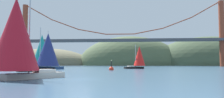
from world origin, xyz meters
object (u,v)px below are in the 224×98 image
object	(u,v)px
sailboat_crimson_sail	(17,36)
sailboat_red_spinnaker	(139,57)
sailboat_navy_sail	(47,51)
sailboat_pink_spinnaker	(6,54)
sailboat_teal_sail	(42,51)
channel_buoy	(111,69)

from	to	relation	value
sailboat_crimson_sail	sailboat_red_spinnaker	xyz separation A→B (m)	(14.13, 45.13, -0.96)
sailboat_navy_sail	sailboat_pink_spinnaker	xyz separation A→B (m)	(-13.39, 7.66, -0.31)
sailboat_teal_sail	sailboat_pink_spinnaker	bearing A→B (deg)	-151.61
sailboat_crimson_sail	sailboat_teal_sail	size ratio (longest dim) A/B	0.91
sailboat_red_spinnaker	sailboat_teal_sail	bearing A→B (deg)	-158.46
sailboat_navy_sail	sailboat_red_spinnaker	size ratio (longest dim) A/B	1.26
sailboat_navy_sail	sailboat_teal_sail	world-z (taller)	sailboat_teal_sail
sailboat_pink_spinnaker	sailboat_red_spinnaker	bearing A→B (deg)	23.19
sailboat_navy_sail	sailboat_crimson_sail	xyz separation A→B (m)	(5.65, -23.26, 0.28)
sailboat_teal_sail	channel_buoy	size ratio (longest dim) A/B	3.87
sailboat_teal_sail	channel_buoy	world-z (taller)	sailboat_teal_sail
sailboat_teal_sail	sailboat_pink_spinnaker	xyz separation A→B (m)	(-7.67, -4.15, -0.94)
sailboat_navy_sail	sailboat_crimson_sail	bearing A→B (deg)	-76.34
sailboat_crimson_sail	sailboat_teal_sail	distance (m)	36.87
sailboat_navy_sail	sailboat_teal_sail	xyz separation A→B (m)	(-5.72, 11.81, 0.63)
sailboat_navy_sail	sailboat_pink_spinnaker	size ratio (longest dim) A/B	1.11
sailboat_crimson_sail	sailboat_red_spinnaker	bearing A→B (deg)	72.62
sailboat_navy_sail	sailboat_crimson_sail	world-z (taller)	sailboat_crimson_sail
sailboat_pink_spinnaker	channel_buoy	size ratio (longest dim) A/B	3.07
sailboat_pink_spinnaker	channel_buoy	world-z (taller)	sailboat_pink_spinnaker
sailboat_pink_spinnaker	channel_buoy	xyz separation A→B (m)	(26.20, -0.89, -3.51)
channel_buoy	sailboat_red_spinnaker	bearing A→B (deg)	65.22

